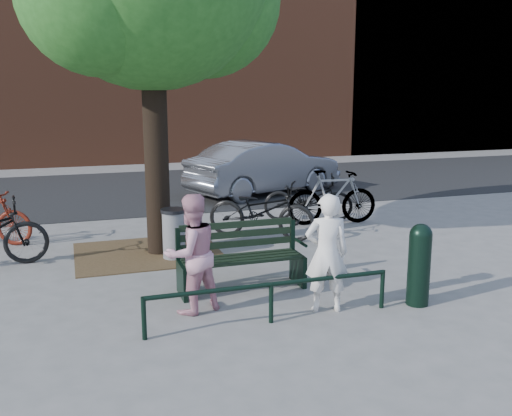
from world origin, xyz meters
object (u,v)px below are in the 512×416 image
object	(u,v)px
person_left	(327,253)
litter_bin	(174,234)
park_bench	(240,255)
bollard	(419,262)
bicycle_c	(261,210)
parked_car	(264,168)
person_right	(191,254)

from	to	relation	value
person_left	litter_bin	size ratio (longest dim) A/B	1.80
park_bench	bollard	distance (m)	2.40
person_left	litter_bin	xyz separation A→B (m)	(-1.41, 2.83, -0.33)
bicycle_c	bollard	bearing A→B (deg)	-131.92
person_left	parked_car	xyz separation A→B (m)	(1.93, 7.93, -0.05)
park_bench	bollard	bearing A→B (deg)	-33.30
park_bench	litter_bin	xyz separation A→B (m)	(-0.62, 1.70, -0.06)
person_right	bicycle_c	bearing A→B (deg)	-142.40
person_left	bollard	size ratio (longest dim) A/B	1.40
park_bench	person_right	xyz separation A→B (m)	(-0.81, -0.63, 0.27)
person_left	bicycle_c	xyz separation A→B (m)	(0.36, 3.58, -0.22)
bollard	litter_bin	xyz separation A→B (m)	(-2.62, 3.01, -0.15)
person_left	person_right	distance (m)	1.67
bicycle_c	parked_car	xyz separation A→B (m)	(1.57, 4.35, 0.17)
bicycle_c	parked_car	world-z (taller)	parked_car
parked_car	litter_bin	bearing A→B (deg)	126.42
person_left	bollard	world-z (taller)	person_left
bollard	bicycle_c	xyz separation A→B (m)	(-0.86, 3.77, -0.04)
park_bench	person_left	size ratio (longest dim) A/B	1.16
park_bench	parked_car	distance (m)	7.33
person_left	person_right	world-z (taller)	person_left
person_left	bicycle_c	bearing A→B (deg)	-81.41
person_right	bollard	bearing A→B (deg)	146.39
litter_bin	parked_car	world-z (taller)	parked_car
parked_car	park_bench	bearing A→B (deg)	137.84
parked_car	person_right	bearing A→B (deg)	134.20
park_bench	bicycle_c	world-z (taller)	bicycle_c
bollard	person_right	bearing A→B (deg)	166.36
park_bench	parked_car	xyz separation A→B (m)	(2.71, 6.80, 0.22)
litter_bin	bollard	bearing A→B (deg)	-48.95
bollard	bicycle_c	size ratio (longest dim) A/B	0.53
park_bench	litter_bin	size ratio (longest dim) A/B	2.09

